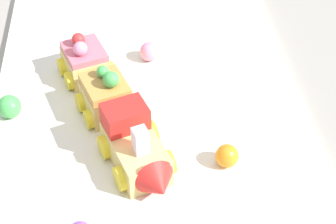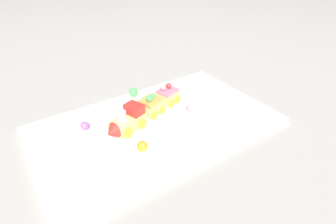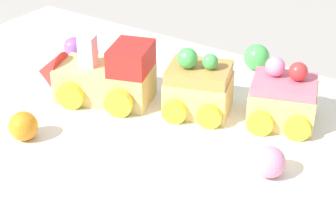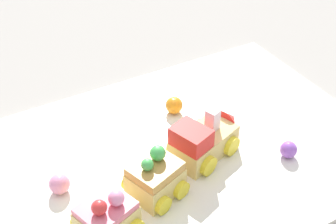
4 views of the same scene
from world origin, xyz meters
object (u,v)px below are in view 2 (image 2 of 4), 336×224
at_px(cake_car_caramel, 151,106).
at_px(gumball_purple, 85,126).
at_px(cake_car_strawberry, 167,96).
at_px(gumball_pink, 191,108).
at_px(gumball_green, 134,92).
at_px(gumball_orange, 142,146).
at_px(cake_train_locomotive, 126,122).

xyz_separation_m(cake_car_caramel, gumball_purple, (0.20, -0.03, -0.01)).
bearing_deg(gumball_purple, cake_car_strawberry, 179.36).
xyz_separation_m(gumball_pink, gumball_green, (0.10, -0.19, 0.00)).
bearing_deg(gumball_orange, cake_car_strawberry, -138.39).
xyz_separation_m(cake_train_locomotive, gumball_green, (-0.11, -0.16, -0.01)).
xyz_separation_m(cake_car_strawberry, gumball_purple, (0.28, -0.00, -0.01)).
bearing_deg(cake_train_locomotive, gumball_purple, -53.00).
bearing_deg(gumball_pink, gumball_purple, -16.97).
relative_size(gumball_pink, gumball_green, 0.92).
bearing_deg(cake_car_strawberry, gumball_purple, -19.50).
relative_size(cake_car_caramel, gumball_pink, 2.98).
xyz_separation_m(cake_car_caramel, gumball_green, (-0.00, -0.12, -0.01)).
height_order(cake_train_locomotive, gumball_pink, cake_train_locomotive).
bearing_deg(gumball_orange, cake_train_locomotive, -92.89).
bearing_deg(cake_train_locomotive, gumball_pink, 153.50).
bearing_deg(cake_train_locomotive, gumball_green, -142.75).
height_order(cake_car_caramel, gumball_pink, cake_car_caramel).
height_order(cake_train_locomotive, gumball_purple, cake_train_locomotive).
distance_m(cake_car_strawberry, gumball_pink, 0.10).
xyz_separation_m(cake_train_locomotive, cake_car_caramel, (-0.10, -0.03, 0.00)).
relative_size(cake_train_locomotive, gumball_green, 4.38).
bearing_deg(cake_car_caramel, cake_car_strawberry, -179.52).
bearing_deg(cake_car_strawberry, cake_train_locomotive, 0.12).
bearing_deg(cake_car_caramel, gumball_pink, 131.14).
distance_m(cake_train_locomotive, cake_car_strawberry, 0.19).
distance_m(gumball_purple, gumball_orange, 0.19).
relative_size(cake_train_locomotive, cake_car_caramel, 1.60).
distance_m(gumball_pink, gumball_orange, 0.23).
bearing_deg(gumball_green, cake_car_caramel, 87.89).
bearing_deg(cake_train_locomotive, cake_car_strawberry, -179.88).
bearing_deg(gumball_green, gumball_pink, 119.14).
xyz_separation_m(cake_train_locomotive, gumball_purple, (0.10, -0.07, -0.01)).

